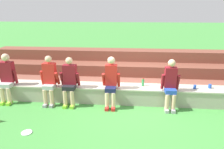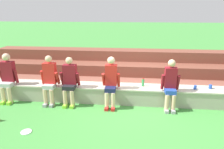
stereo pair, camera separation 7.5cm
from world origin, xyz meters
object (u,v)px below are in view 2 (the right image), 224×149
(person_left_of_center, at_px, (49,79))
(frisbee, at_px, (26,132))
(person_far_right, at_px, (170,84))
(plastic_cup_left_end, at_px, (2,79))
(person_far_left, at_px, (8,76))
(plastic_cup_right_end, at_px, (210,87))
(water_bottle_near_right, at_px, (143,82))
(person_center, at_px, (70,80))
(person_right_of_center, at_px, (111,81))
(plastic_cup_middle, at_px, (195,87))

(person_left_of_center, xyz_separation_m, frisbee, (0.01, -1.53, -0.74))
(person_far_right, xyz_separation_m, plastic_cup_left_end, (-5.08, 0.37, -0.18))
(person_far_left, relative_size, person_far_right, 1.04)
(person_far_left, height_order, plastic_cup_right_end, person_far_left)
(person_far_left, height_order, water_bottle_near_right, person_far_left)
(person_center, distance_m, plastic_cup_left_end, 2.32)
(plastic_cup_left_end, bearing_deg, water_bottle_near_right, 0.01)
(person_right_of_center, relative_size, plastic_cup_right_end, 12.50)
(plastic_cup_left_end, xyz_separation_m, plastic_cup_right_end, (6.26, -0.01, 0.01))
(person_far_left, relative_size, person_center, 1.04)
(person_far_right, bearing_deg, plastic_cup_left_end, 175.84)
(person_left_of_center, distance_m, plastic_cup_middle, 4.14)
(person_far_right, height_order, frisbee, person_far_right)
(person_left_of_center, xyz_separation_m, water_bottle_near_right, (2.67, 0.36, -0.13))
(plastic_cup_left_end, xyz_separation_m, frisbee, (1.71, -1.88, -0.54))
(person_far_right, height_order, water_bottle_near_right, person_far_right)
(person_center, xyz_separation_m, plastic_cup_left_end, (-2.29, 0.36, -0.18))
(water_bottle_near_right, bearing_deg, person_far_right, -27.49)
(plastic_cup_left_end, bearing_deg, person_far_left, -37.15)
(person_far_right, xyz_separation_m, plastic_cup_middle, (0.74, 0.28, -0.18))
(water_bottle_near_right, relative_size, plastic_cup_left_end, 2.37)
(plastic_cup_left_end, relative_size, plastic_cup_middle, 0.95)
(person_right_of_center, bearing_deg, person_far_left, 179.20)
(plastic_cup_right_end, bearing_deg, plastic_cup_left_end, 179.94)
(person_center, height_order, frisbee, person_center)
(person_left_of_center, bearing_deg, plastic_cup_right_end, 4.36)
(person_left_of_center, height_order, person_right_of_center, person_right_of_center)
(person_far_left, xyz_separation_m, person_center, (1.88, -0.04, -0.04))
(plastic_cup_middle, bearing_deg, water_bottle_near_right, 176.54)
(person_right_of_center, bearing_deg, water_bottle_near_right, 21.41)
(person_right_of_center, height_order, plastic_cup_right_end, person_right_of_center)
(person_right_of_center, distance_m, plastic_cup_right_end, 2.83)
(person_left_of_center, xyz_separation_m, plastic_cup_right_end, (4.56, 0.35, -0.19))
(frisbee, bearing_deg, plastic_cup_middle, 23.58)
(person_far_left, bearing_deg, water_bottle_near_right, 4.51)
(plastic_cup_right_end, bearing_deg, person_center, -174.98)
(person_center, xyz_separation_m, person_right_of_center, (1.17, 0.00, 0.01))
(plastic_cup_left_end, xyz_separation_m, plastic_cup_middle, (5.82, -0.09, 0.00))
(person_center, relative_size, water_bottle_near_right, 5.78)
(plastic_cup_middle, bearing_deg, plastic_cup_right_end, 10.30)
(person_center, relative_size, plastic_cup_middle, 13.07)
(person_left_of_center, bearing_deg, person_far_left, 178.05)
(person_right_of_center, bearing_deg, person_center, -179.92)
(frisbee, bearing_deg, water_bottle_near_right, 35.30)
(person_far_right, relative_size, plastic_cup_left_end, 13.72)
(person_far_right, bearing_deg, water_bottle_near_right, 152.51)
(plastic_cup_middle, bearing_deg, person_center, -175.65)
(person_center, bearing_deg, person_left_of_center, 179.95)
(plastic_cup_left_end, bearing_deg, person_left_of_center, -11.80)
(person_right_of_center, distance_m, frisbee, 2.44)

